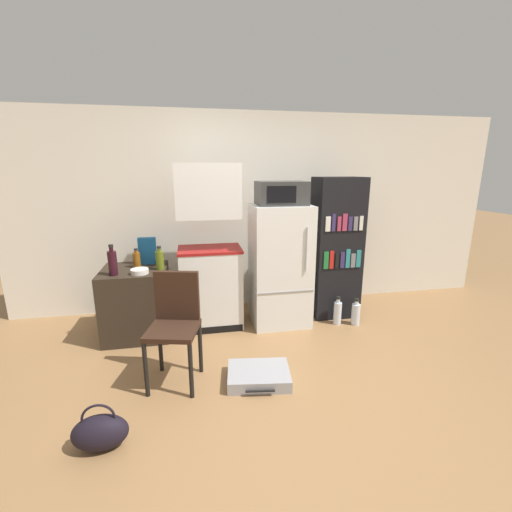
% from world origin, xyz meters
% --- Properties ---
extents(ground_plane, '(24.00, 24.00, 0.00)m').
position_xyz_m(ground_plane, '(0.00, 0.00, 0.00)').
color(ground_plane, olive).
extents(wall_back, '(6.40, 0.10, 2.49)m').
position_xyz_m(wall_back, '(0.20, 2.00, 1.24)').
color(wall_back, silver).
rests_on(wall_back, ground_plane).
extents(side_table, '(0.68, 0.64, 0.76)m').
position_xyz_m(side_table, '(-1.38, 1.28, 0.38)').
color(side_table, '#2D2319').
rests_on(side_table, ground_plane).
extents(kitchen_hutch, '(0.71, 0.48, 1.86)m').
position_xyz_m(kitchen_hutch, '(-0.56, 1.36, 0.85)').
color(kitchen_hutch, silver).
rests_on(kitchen_hutch, ground_plane).
extents(refrigerator, '(0.66, 0.61, 1.41)m').
position_xyz_m(refrigerator, '(0.25, 1.31, 0.70)').
color(refrigerator, silver).
rests_on(refrigerator, ground_plane).
extents(microwave, '(0.54, 0.42, 0.26)m').
position_xyz_m(microwave, '(0.25, 1.31, 1.53)').
color(microwave, '#333333').
rests_on(microwave, refrigerator).
extents(bookshelf, '(0.56, 0.41, 1.70)m').
position_xyz_m(bookshelf, '(0.97, 1.40, 0.85)').
color(bookshelf, black).
rests_on(bookshelf, ground_plane).
extents(bottle_wine_dark, '(0.09, 0.09, 0.32)m').
position_xyz_m(bottle_wine_dark, '(-1.54, 1.09, 0.89)').
color(bottle_wine_dark, black).
rests_on(bottle_wine_dark, side_table).
extents(bottle_olive_oil, '(0.09, 0.09, 0.25)m').
position_xyz_m(bottle_olive_oil, '(-1.09, 1.21, 0.86)').
color(bottle_olive_oil, '#566619').
rests_on(bottle_olive_oil, side_table).
extents(bottle_amber_beer, '(0.08, 0.08, 0.21)m').
position_xyz_m(bottle_amber_beer, '(-1.35, 1.34, 0.84)').
color(bottle_amber_beer, brown).
rests_on(bottle_amber_beer, side_table).
extents(bowl, '(0.18, 0.18, 0.05)m').
position_xyz_m(bowl, '(-1.29, 1.09, 0.78)').
color(bowl, silver).
rests_on(bowl, side_table).
extents(cereal_box, '(0.19, 0.07, 0.30)m').
position_xyz_m(cereal_box, '(-1.24, 1.47, 0.91)').
color(cereal_box, '#1E66A8').
rests_on(cereal_box, side_table).
extents(chair, '(0.48, 0.48, 0.95)m').
position_xyz_m(chair, '(-0.92, 0.35, 0.57)').
color(chair, black).
rests_on(chair, ground_plane).
extents(suitcase_large_flat, '(0.58, 0.47, 0.10)m').
position_xyz_m(suitcase_large_flat, '(-0.23, 0.16, 0.05)').
color(suitcase_large_flat, '#99999E').
rests_on(suitcase_large_flat, ground_plane).
extents(handbag, '(0.36, 0.20, 0.33)m').
position_xyz_m(handbag, '(-1.40, -0.37, 0.12)').
color(handbag, black).
rests_on(handbag, ground_plane).
extents(water_bottle_front, '(0.09, 0.09, 0.34)m').
position_xyz_m(water_bottle_front, '(0.91, 1.11, 0.14)').
color(water_bottle_front, silver).
rests_on(water_bottle_front, ground_plane).
extents(water_bottle_middle, '(0.10, 0.10, 0.32)m').
position_xyz_m(water_bottle_middle, '(1.11, 1.05, 0.14)').
color(water_bottle_middle, silver).
rests_on(water_bottle_middle, ground_plane).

